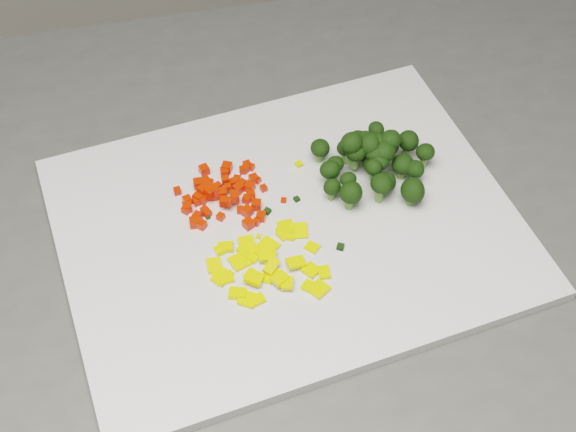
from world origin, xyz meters
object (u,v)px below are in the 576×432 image
object	(u,v)px
carrot_pile	(223,188)
pepper_pile	(272,265)
counter_block	(277,410)
broccoli_pile	(371,153)
cutting_board	(288,226)

from	to	relation	value
carrot_pile	pepper_pile	world-z (taller)	carrot_pile
counter_block	carrot_pile	world-z (taller)	carrot_pile
carrot_pile	broccoli_pile	size ratio (longest dim) A/B	0.83
cutting_board	pepper_pile	world-z (taller)	pepper_pile
cutting_board	carrot_pile	size ratio (longest dim) A/B	4.50
cutting_board	broccoli_pile	bearing A→B (deg)	20.70
counter_block	cutting_board	size ratio (longest dim) A/B	2.24
cutting_board	counter_block	bearing A→B (deg)	104.52
counter_block	carrot_pile	distance (m)	0.48
pepper_pile	carrot_pile	bearing A→B (deg)	100.39
counter_block	pepper_pile	distance (m)	0.48
counter_block	pepper_pile	bearing A→B (deg)	-107.66
pepper_pile	broccoli_pile	size ratio (longest dim) A/B	0.97
cutting_board	broccoli_pile	distance (m)	0.11
carrot_pile	broccoli_pile	distance (m)	0.15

